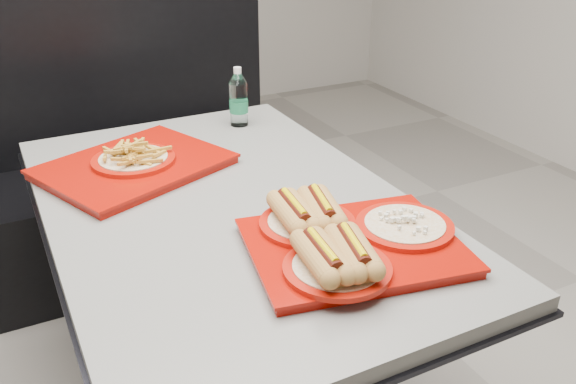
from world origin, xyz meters
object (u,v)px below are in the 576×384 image
tray_far (134,162)px  booth_bench (136,170)px  tray_near (345,238)px  water_bottle (239,100)px  diner_table (229,254)px

tray_far → booth_bench: bearing=78.0°
tray_near → tray_far: bearing=114.9°
water_bottle → tray_far: bearing=-152.4°
diner_table → booth_bench: size_ratio=1.05×
diner_table → water_bottle: size_ratio=6.91×
booth_bench → tray_near: (0.14, -1.45, 0.39)m
tray_near → water_bottle: bearing=82.5°
diner_table → tray_near: tray_near is taller
tray_near → water_bottle: size_ratio=2.59×
booth_bench → tray_near: bearing=-84.4°
booth_bench → tray_near: booth_bench is taller
water_bottle → booth_bench: bearing=115.0°
diner_table → tray_near: (0.14, -0.36, 0.20)m
tray_near → tray_far: tray_near is taller
tray_near → diner_table: bearing=111.7°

